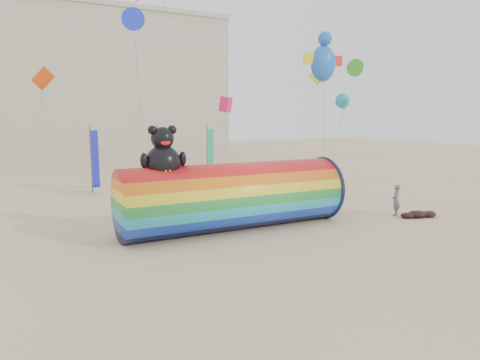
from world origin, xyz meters
name	(u,v)px	position (x,y,z in m)	size (l,w,h in m)	color
ground	(245,229)	(0.00, 0.00, 0.00)	(160.00, 160.00, 0.00)	#CCB58C
windsock_assembly	(234,194)	(-0.46, 0.38, 1.85)	(12.08, 3.68, 5.57)	red
kite_handler	(396,200)	(9.56, -1.42, 0.94)	(0.68, 0.45, 1.88)	#56585E
fabric_bundle	(419,214)	(10.50, -2.36, 0.17)	(2.62, 1.35, 0.41)	black
festival_banners	(157,156)	(0.10, 15.85, 2.64)	(10.45, 1.52, 5.20)	#59595E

